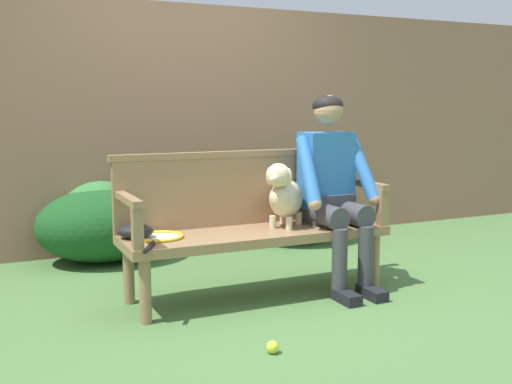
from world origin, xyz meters
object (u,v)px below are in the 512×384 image
at_px(garden_bench, 256,239).
at_px(person_seated, 332,184).
at_px(baseball_glove, 135,231).
at_px(tennis_ball, 273,347).
at_px(tennis_racket, 159,237).
at_px(dog_on_bench, 284,195).

height_order(garden_bench, person_seated, person_seated).
bearing_deg(baseball_glove, person_seated, 21.29).
bearing_deg(person_seated, tennis_ball, -135.10).
bearing_deg(baseball_glove, tennis_racket, -4.68).
distance_m(garden_bench, dog_on_bench, 0.34).
xyz_separation_m(garden_bench, tennis_racket, (-0.64, 0.01, 0.07)).
relative_size(person_seated, tennis_ball, 19.87).
xyz_separation_m(dog_on_bench, tennis_racket, (-0.85, 0.00, -0.21)).
height_order(person_seated, dog_on_bench, person_seated).
bearing_deg(garden_bench, tennis_ball, -109.73).
bearing_deg(garden_bench, dog_on_bench, 2.28).
bearing_deg(person_seated, garden_bench, 178.48).
bearing_deg(tennis_racket, baseball_glove, 149.81).
xyz_separation_m(person_seated, baseball_glove, (-1.33, 0.10, -0.23)).
relative_size(tennis_racket, baseball_glove, 2.59).
relative_size(garden_bench, tennis_racket, 3.06).
height_order(person_seated, tennis_ball, person_seated).
bearing_deg(baseball_glove, dog_on_bench, 21.12).
bearing_deg(tennis_racket, dog_on_bench, -0.10).
distance_m(dog_on_bench, tennis_racket, 0.88).
distance_m(person_seated, baseball_glove, 1.36).
bearing_deg(garden_bench, tennis_racket, 179.14).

